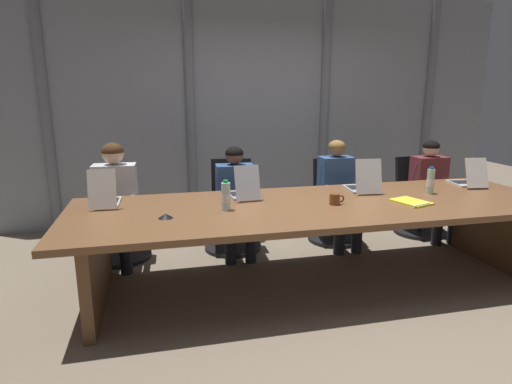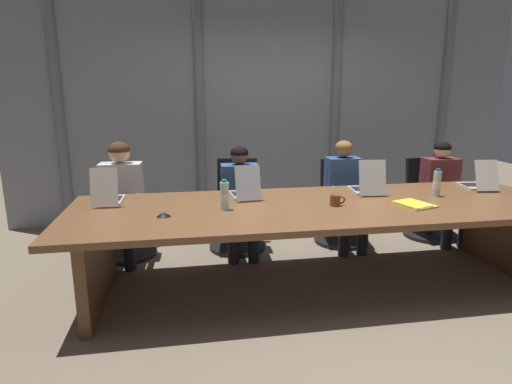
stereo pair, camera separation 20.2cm
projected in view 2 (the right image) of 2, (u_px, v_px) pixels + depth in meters
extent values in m
plane|color=#7F705B|center=(318.00, 284.00, 3.67)|extent=(13.01, 13.01, 0.00)
cube|color=brown|center=(321.00, 207.00, 3.51)|extent=(4.12, 1.30, 0.05)
cube|color=black|center=(320.00, 215.00, 3.53)|extent=(3.51, 0.10, 0.06)
cube|color=brown|center=(97.00, 262.00, 3.29)|extent=(0.08, 1.11, 0.68)
cube|color=brown|center=(507.00, 236.00, 3.89)|extent=(0.08, 1.11, 0.68)
cube|color=gray|center=(270.00, 110.00, 5.37)|extent=(6.51, 0.10, 2.84)
cylinder|color=slate|center=(59.00, 111.00, 4.90)|extent=(0.12, 0.12, 2.79)
cylinder|color=slate|center=(200.00, 110.00, 5.17)|extent=(0.12, 0.12, 2.79)
cylinder|color=slate|center=(335.00, 109.00, 5.46)|extent=(0.12, 0.12, 2.79)
cylinder|color=slate|center=(442.00, 109.00, 5.72)|extent=(0.12, 0.12, 2.79)
cube|color=beige|center=(110.00, 200.00, 3.60)|extent=(0.22, 0.33, 0.02)
cube|color=black|center=(111.00, 198.00, 3.62)|extent=(0.18, 0.18, 0.00)
cube|color=beige|center=(104.00, 187.00, 3.37)|extent=(0.22, 0.08, 0.31)
cube|color=black|center=(104.00, 187.00, 3.37)|extent=(0.19, 0.07, 0.27)
cube|color=#A8ADB7|center=(243.00, 195.00, 3.79)|extent=(0.24, 0.33, 0.02)
cube|color=black|center=(242.00, 193.00, 3.81)|extent=(0.20, 0.19, 0.00)
cube|color=#A8ADB7|center=(248.00, 183.00, 3.57)|extent=(0.22, 0.11, 0.29)
cube|color=black|center=(248.00, 182.00, 3.57)|extent=(0.20, 0.09, 0.26)
cube|color=#BCBCC1|center=(364.00, 190.00, 3.97)|extent=(0.27, 0.36, 0.02)
cube|color=black|center=(363.00, 189.00, 3.99)|extent=(0.22, 0.20, 0.00)
cube|color=#BCBCC1|center=(372.00, 178.00, 3.74)|extent=(0.25, 0.11, 0.31)
cube|color=black|center=(372.00, 177.00, 3.74)|extent=(0.22, 0.09, 0.28)
cube|color=beige|center=(473.00, 186.00, 4.15)|extent=(0.25, 0.34, 0.02)
cube|color=black|center=(472.00, 185.00, 4.17)|extent=(0.20, 0.19, 0.00)
cube|color=beige|center=(487.00, 175.00, 3.91)|extent=(0.22, 0.13, 0.28)
cube|color=black|center=(487.00, 175.00, 3.92)|extent=(0.20, 0.12, 0.25)
cube|color=#511E19|center=(125.00, 217.00, 4.25)|extent=(0.54, 0.54, 0.08)
cube|color=#511E19|center=(123.00, 187.00, 4.39)|extent=(0.44, 0.17, 0.45)
cylinder|color=#262628|center=(126.00, 236.00, 4.30)|extent=(0.05, 0.05, 0.33)
cylinder|color=black|center=(127.00, 253.00, 4.34)|extent=(0.60, 0.60, 0.04)
cube|color=black|center=(237.00, 212.00, 4.44)|extent=(0.54, 0.54, 0.08)
cube|color=black|center=(237.00, 181.00, 4.59)|extent=(0.44, 0.18, 0.49)
cylinder|color=#262628|center=(237.00, 230.00, 4.49)|extent=(0.05, 0.05, 0.33)
cylinder|color=black|center=(238.00, 246.00, 4.53)|extent=(0.60, 0.60, 0.04)
cube|color=black|center=(343.00, 207.00, 4.63)|extent=(0.55, 0.55, 0.08)
cube|color=black|center=(340.00, 179.00, 4.79)|extent=(0.44, 0.18, 0.46)
cylinder|color=#262628|center=(342.00, 224.00, 4.68)|extent=(0.05, 0.05, 0.33)
cylinder|color=black|center=(341.00, 240.00, 4.72)|extent=(0.60, 0.60, 0.04)
cube|color=black|center=(433.00, 202.00, 4.81)|extent=(0.53, 0.53, 0.08)
cube|color=black|center=(423.00, 176.00, 4.96)|extent=(0.44, 0.16, 0.45)
cylinder|color=#262628|center=(431.00, 219.00, 4.86)|extent=(0.05, 0.05, 0.33)
cylinder|color=black|center=(430.00, 234.00, 4.90)|extent=(0.60, 0.60, 0.04)
cube|color=silver|center=(122.00, 189.00, 4.16)|extent=(0.41, 0.24, 0.52)
sphere|color=beige|center=(119.00, 152.00, 4.08)|extent=(0.20, 0.20, 0.20)
ellipsoid|color=#472D19|center=(119.00, 150.00, 4.07)|extent=(0.21, 0.21, 0.15)
cylinder|color=silver|center=(139.00, 182.00, 4.17)|extent=(0.08, 0.14, 0.27)
cylinder|color=beige|center=(137.00, 198.00, 3.99)|extent=(0.08, 0.30, 0.06)
cylinder|color=silver|center=(104.00, 183.00, 4.13)|extent=(0.08, 0.14, 0.27)
cylinder|color=beige|center=(99.00, 199.00, 3.95)|extent=(0.08, 0.30, 0.06)
cylinder|color=#262833|center=(131.00, 222.00, 4.05)|extent=(0.15, 0.41, 0.13)
cylinder|color=#262833|center=(129.00, 249.00, 3.92)|extent=(0.11, 0.11, 0.43)
cylinder|color=#262833|center=(110.00, 223.00, 4.02)|extent=(0.15, 0.41, 0.13)
cylinder|color=#262833|center=(107.00, 250.00, 3.90)|extent=(0.11, 0.11, 0.43)
cube|color=#335184|center=(240.00, 187.00, 4.36)|extent=(0.39, 0.24, 0.47)
sphere|color=brown|center=(239.00, 155.00, 4.29)|extent=(0.18, 0.18, 0.18)
ellipsoid|color=black|center=(239.00, 153.00, 4.28)|extent=(0.19, 0.19, 0.14)
cylinder|color=#335184|center=(255.00, 182.00, 4.37)|extent=(0.08, 0.14, 0.27)
cylinder|color=brown|center=(257.00, 198.00, 4.20)|extent=(0.08, 0.30, 0.06)
cylinder|color=#335184|center=(224.00, 183.00, 4.33)|extent=(0.08, 0.14, 0.27)
cylinder|color=brown|center=(226.00, 199.00, 4.16)|extent=(0.08, 0.30, 0.06)
cylinder|color=#262833|center=(251.00, 216.00, 4.24)|extent=(0.15, 0.41, 0.13)
cylinder|color=#262833|center=(254.00, 241.00, 4.12)|extent=(0.11, 0.11, 0.43)
cylinder|color=#262833|center=(232.00, 217.00, 4.22)|extent=(0.15, 0.41, 0.13)
cylinder|color=#262833|center=(233.00, 242.00, 4.09)|extent=(0.11, 0.11, 0.43)
cube|color=#335184|center=(342.00, 181.00, 4.54)|extent=(0.35, 0.22, 0.51)
sphere|color=#8C6647|center=(344.00, 149.00, 4.46)|extent=(0.18, 0.18, 0.18)
ellipsoid|color=olive|center=(344.00, 147.00, 4.46)|extent=(0.18, 0.18, 0.13)
cylinder|color=#335184|center=(355.00, 175.00, 4.55)|extent=(0.07, 0.14, 0.27)
cylinder|color=#8C6647|center=(363.00, 189.00, 4.38)|extent=(0.06, 0.30, 0.06)
cylinder|color=#335184|center=(330.00, 175.00, 4.50)|extent=(0.07, 0.14, 0.27)
cylinder|color=#8C6647|center=(336.00, 190.00, 4.33)|extent=(0.06, 0.30, 0.06)
cylinder|color=#262833|center=(357.00, 211.00, 4.43)|extent=(0.13, 0.40, 0.13)
cylinder|color=#262833|center=(363.00, 235.00, 4.31)|extent=(0.11, 0.11, 0.43)
cylinder|color=#262833|center=(339.00, 212.00, 4.40)|extent=(0.13, 0.40, 0.13)
cylinder|color=#262833|center=(344.00, 236.00, 4.27)|extent=(0.11, 0.11, 0.43)
cube|color=brown|center=(439.00, 179.00, 4.74)|extent=(0.38, 0.22, 0.47)
sphere|color=beige|center=(442.00, 150.00, 4.66)|extent=(0.18, 0.18, 0.18)
ellipsoid|color=black|center=(443.00, 148.00, 4.66)|extent=(0.19, 0.19, 0.14)
cylinder|color=brown|center=(453.00, 175.00, 4.75)|extent=(0.07, 0.14, 0.27)
cylinder|color=beige|center=(463.00, 189.00, 4.58)|extent=(0.06, 0.30, 0.06)
cylinder|color=brown|center=(427.00, 175.00, 4.70)|extent=(0.07, 0.14, 0.27)
cylinder|color=beige|center=(437.00, 190.00, 4.53)|extent=(0.06, 0.30, 0.06)
cylinder|color=#262833|center=(456.00, 206.00, 4.62)|extent=(0.13, 0.40, 0.13)
cylinder|color=#262833|center=(464.00, 229.00, 4.50)|extent=(0.11, 0.11, 0.43)
cylinder|color=#262833|center=(439.00, 207.00, 4.59)|extent=(0.13, 0.40, 0.13)
cylinder|color=#262833|center=(447.00, 230.00, 4.47)|extent=(0.11, 0.11, 0.43)
cylinder|color=#ADD1B2|center=(437.00, 184.00, 3.75)|extent=(0.07, 0.07, 0.23)
cylinder|color=white|center=(437.00, 185.00, 3.76)|extent=(0.07, 0.07, 0.07)
cylinder|color=blue|center=(438.00, 170.00, 3.72)|extent=(0.04, 0.04, 0.02)
cylinder|color=silver|center=(225.00, 196.00, 3.32)|extent=(0.07, 0.07, 0.22)
cylinder|color=white|center=(225.00, 197.00, 3.32)|extent=(0.07, 0.07, 0.07)
cylinder|color=green|center=(224.00, 181.00, 3.29)|extent=(0.04, 0.04, 0.02)
cylinder|color=brown|center=(335.00, 200.00, 3.45)|extent=(0.09, 0.09, 0.09)
torus|color=brown|center=(341.00, 200.00, 3.46)|extent=(0.07, 0.01, 0.07)
cone|color=black|center=(164.00, 214.00, 3.15)|extent=(0.11, 0.11, 0.03)
cube|color=yellow|center=(414.00, 204.00, 3.47)|extent=(0.30, 0.35, 0.02)
cylinder|color=silver|center=(424.00, 207.00, 3.33)|extent=(0.20, 0.08, 0.01)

